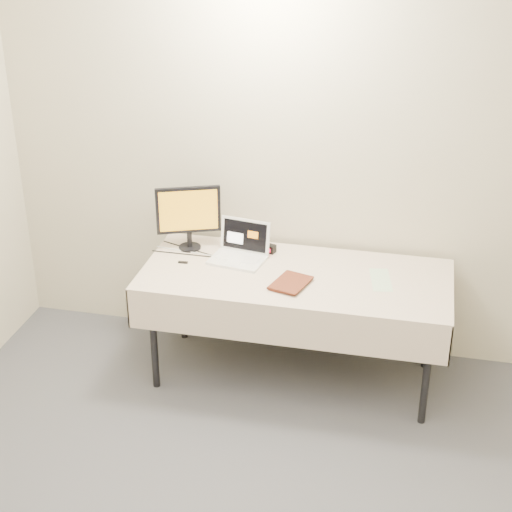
% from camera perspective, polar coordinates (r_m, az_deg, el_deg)
% --- Properties ---
extents(back_wall, '(4.00, 0.10, 2.70)m').
position_cam_1_polar(back_wall, '(4.89, 4.00, 7.48)').
color(back_wall, beige).
rests_on(back_wall, ground).
extents(table, '(1.86, 0.81, 0.74)m').
position_cam_1_polar(table, '(4.75, 2.88, -1.98)').
color(table, black).
rests_on(table, ground).
extents(laptop, '(0.37, 0.32, 0.23)m').
position_cam_1_polar(laptop, '(4.88, -1.13, 0.44)').
color(laptop, white).
rests_on(laptop, table).
extents(monitor, '(0.39, 0.18, 0.42)m').
position_cam_1_polar(monitor, '(4.95, -4.94, 3.14)').
color(monitor, black).
rests_on(monitor, table).
extents(book, '(0.19, 0.08, 0.25)m').
position_cam_1_polar(book, '(4.57, 1.52, -0.48)').
color(book, '#92361A').
rests_on(book, table).
extents(alarm_clock, '(0.13, 0.09, 0.05)m').
position_cam_1_polar(alarm_clock, '(4.98, 0.76, 0.61)').
color(alarm_clock, black).
rests_on(alarm_clock, table).
extents(clicker, '(0.07, 0.10, 0.02)m').
position_cam_1_polar(clicker, '(4.60, 2.14, -1.95)').
color(clicker, silver).
rests_on(clicker, table).
extents(paper_form, '(0.16, 0.31, 0.00)m').
position_cam_1_polar(paper_form, '(4.70, 9.06, -1.72)').
color(paper_form, '#BCE0B2').
rests_on(paper_form, table).
extents(usb_dongle, '(0.06, 0.02, 0.01)m').
position_cam_1_polar(usb_dongle, '(4.86, -5.33, -0.46)').
color(usb_dongle, black).
rests_on(usb_dongle, table).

